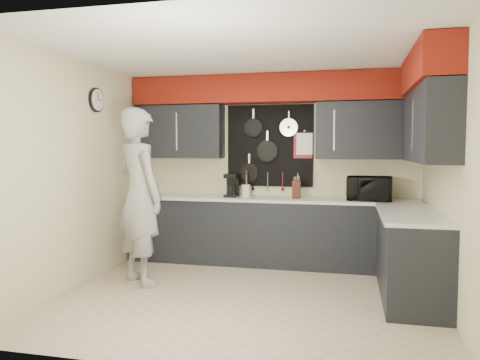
% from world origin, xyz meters
% --- Properties ---
extents(ground, '(4.00, 4.00, 0.00)m').
position_xyz_m(ground, '(0.00, 0.00, 0.00)').
color(ground, '#C4AF98').
rests_on(ground, ground).
extents(back_wall_assembly, '(4.00, 0.36, 2.60)m').
position_xyz_m(back_wall_assembly, '(0.01, 1.60, 2.01)').
color(back_wall_assembly, beige).
rests_on(back_wall_assembly, ground).
extents(right_wall_assembly, '(0.36, 3.50, 2.60)m').
position_xyz_m(right_wall_assembly, '(1.85, 0.26, 1.94)').
color(right_wall_assembly, beige).
rests_on(right_wall_assembly, ground).
extents(left_wall_assembly, '(0.05, 3.50, 2.60)m').
position_xyz_m(left_wall_assembly, '(-1.99, 0.02, 1.33)').
color(left_wall_assembly, beige).
rests_on(left_wall_assembly, ground).
extents(base_cabinets, '(3.95, 2.20, 0.92)m').
position_xyz_m(base_cabinets, '(0.49, 1.13, 0.46)').
color(base_cabinets, black).
rests_on(base_cabinets, ground).
extents(microwave, '(0.58, 0.41, 0.31)m').
position_xyz_m(microwave, '(1.30, 1.41, 1.07)').
color(microwave, black).
rests_on(microwave, base_cabinets).
extents(knife_block, '(0.11, 0.11, 0.24)m').
position_xyz_m(knife_block, '(0.37, 1.40, 1.04)').
color(knife_block, '#391812').
rests_on(knife_block, base_cabinets).
extents(utensil_crock, '(0.13, 0.13, 0.17)m').
position_xyz_m(utensil_crock, '(-0.35, 1.51, 1.00)').
color(utensil_crock, white).
rests_on(utensil_crock, base_cabinets).
extents(coffee_maker, '(0.18, 0.22, 0.32)m').
position_xyz_m(coffee_maker, '(-0.53, 1.45, 1.08)').
color(coffee_maker, black).
rests_on(coffee_maker, base_cabinets).
extents(person, '(0.90, 0.84, 2.06)m').
position_xyz_m(person, '(-1.34, 0.21, 1.03)').
color(person, '#9B9C99').
rests_on(person, ground).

